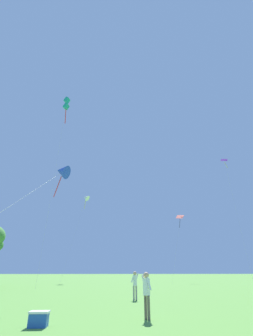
{
  "coord_description": "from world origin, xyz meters",
  "views": [
    {
      "loc": [
        -0.28,
        -2.41,
        1.58
      ],
      "look_at": [
        1.52,
        27.39,
        14.53
      ],
      "focal_mm": 25.63,
      "sensor_mm": 36.0,
      "label": 1
    }
  ],
  "objects_px": {
    "kite_red_high": "(180,220)",
    "kite_purple_streamer": "(226,166)",
    "kite_blue_delta": "(62,171)",
    "person_child_small": "(147,290)",
    "picnic_cooler": "(39,319)",
    "person_with_spool": "(135,283)",
    "kite_teal_box": "(66,104)",
    "kite_white_distant": "(86,198)"
  },
  "relations": [
    {
      "from": "kite_white_distant",
      "to": "person_child_small",
      "type": "bearing_deg",
      "value": -79.68
    },
    {
      "from": "kite_teal_box",
      "to": "person_child_small",
      "type": "relative_size",
      "value": 17.9
    },
    {
      "from": "kite_blue_delta",
      "to": "kite_red_high",
      "type": "bearing_deg",
      "value": 58.9
    },
    {
      "from": "picnic_cooler",
      "to": "kite_red_high",
      "type": "bearing_deg",
      "value": 66.9
    },
    {
      "from": "kite_white_distant",
      "to": "person_with_spool",
      "type": "relative_size",
      "value": 9.93
    },
    {
      "from": "kite_teal_box",
      "to": "kite_blue_delta",
      "type": "height_order",
      "value": "kite_teal_box"
    },
    {
      "from": "kite_purple_streamer",
      "to": "person_child_small",
      "type": "distance_m",
      "value": 41.94
    },
    {
      "from": "person_with_spool",
      "to": "person_child_small",
      "type": "height_order",
      "value": "person_with_spool"
    },
    {
      "from": "kite_blue_delta",
      "to": "kite_white_distant",
      "type": "distance_m",
      "value": 31.06
    },
    {
      "from": "kite_red_high",
      "to": "person_child_small",
      "type": "distance_m",
      "value": 35.66
    },
    {
      "from": "kite_blue_delta",
      "to": "person_child_small",
      "type": "xyz_separation_m",
      "value": [
        5.07,
        -6.34,
        -7.31
      ]
    },
    {
      "from": "kite_purple_streamer",
      "to": "kite_white_distant",
      "type": "distance_m",
      "value": 28.04
    },
    {
      "from": "person_with_spool",
      "to": "picnic_cooler",
      "type": "relative_size",
      "value": 2.67
    },
    {
      "from": "kite_purple_streamer",
      "to": "picnic_cooler",
      "type": "relative_size",
      "value": 37.15
    },
    {
      "from": "picnic_cooler",
      "to": "kite_purple_streamer",
      "type": "bearing_deg",
      "value": 53.38
    },
    {
      "from": "kite_purple_streamer",
      "to": "kite_blue_delta",
      "type": "bearing_deg",
      "value": -135.71
    },
    {
      "from": "kite_white_distant",
      "to": "picnic_cooler",
      "type": "relative_size",
      "value": 26.5
    },
    {
      "from": "kite_red_high",
      "to": "kite_white_distant",
      "type": "relative_size",
      "value": 0.7
    },
    {
      "from": "kite_teal_box",
      "to": "kite_blue_delta",
      "type": "xyz_separation_m",
      "value": [
        4.19,
        -16.06,
        -18.5
      ]
    },
    {
      "from": "kite_red_high",
      "to": "kite_teal_box",
      "type": "relative_size",
      "value": 0.4
    },
    {
      "from": "person_with_spool",
      "to": "kite_red_high",
      "type": "bearing_deg",
      "value": 67.9
    },
    {
      "from": "kite_purple_streamer",
      "to": "picnic_cooler",
      "type": "bearing_deg",
      "value": -126.62
    },
    {
      "from": "kite_red_high",
      "to": "person_with_spool",
      "type": "xyz_separation_m",
      "value": [
        -10.67,
        -26.27,
        -9.23
      ]
    },
    {
      "from": "kite_red_high",
      "to": "kite_purple_streamer",
      "type": "height_order",
      "value": "kite_purple_streamer"
    },
    {
      "from": "person_with_spool",
      "to": "kite_purple_streamer",
      "type": "bearing_deg",
      "value": 50.75
    },
    {
      "from": "person_with_spool",
      "to": "kite_blue_delta",
      "type": "bearing_deg",
      "value": -179.1
    },
    {
      "from": "kite_teal_box",
      "to": "kite_purple_streamer",
      "type": "xyz_separation_m",
      "value": [
        29.61,
        8.74,
        -6.45
      ]
    },
    {
      "from": "kite_purple_streamer",
      "to": "kite_red_high",
      "type": "bearing_deg",
      "value": 170.73
    },
    {
      "from": "kite_teal_box",
      "to": "person_child_small",
      "type": "height_order",
      "value": "kite_teal_box"
    },
    {
      "from": "person_with_spool",
      "to": "kite_white_distant",
      "type": "bearing_deg",
      "value": 102.75
    },
    {
      "from": "kite_purple_streamer",
      "to": "picnic_cooler",
      "type": "distance_m",
      "value": 44.84
    },
    {
      "from": "person_child_small",
      "to": "kite_white_distant",
      "type": "bearing_deg",
      "value": 100.32
    },
    {
      "from": "kite_red_high",
      "to": "person_with_spool",
      "type": "height_order",
      "value": "kite_red_high"
    },
    {
      "from": "kite_teal_box",
      "to": "picnic_cooler",
      "type": "relative_size",
      "value": 46.73
    },
    {
      "from": "kite_red_high",
      "to": "kite_white_distant",
      "type": "bearing_deg",
      "value": 167.43
    },
    {
      "from": "kite_purple_streamer",
      "to": "kite_blue_delta",
      "type": "xyz_separation_m",
      "value": [
        -25.42,
        -24.8,
        -12.05
      ]
    },
    {
      "from": "kite_red_high",
      "to": "picnic_cooler",
      "type": "bearing_deg",
      "value": -113.1
    },
    {
      "from": "kite_white_distant",
      "to": "kite_purple_streamer",
      "type": "bearing_deg",
      "value": -11.41
    },
    {
      "from": "kite_red_high",
      "to": "kite_teal_box",
      "type": "distance_m",
      "value": 28.0
    },
    {
      "from": "kite_red_high",
      "to": "kite_blue_delta",
      "type": "bearing_deg",
      "value": -121.1
    },
    {
      "from": "kite_white_distant",
      "to": "person_child_small",
      "type": "relative_size",
      "value": 10.15
    },
    {
      "from": "kite_white_distant",
      "to": "kite_red_high",
      "type": "bearing_deg",
      "value": -12.57
    }
  ]
}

